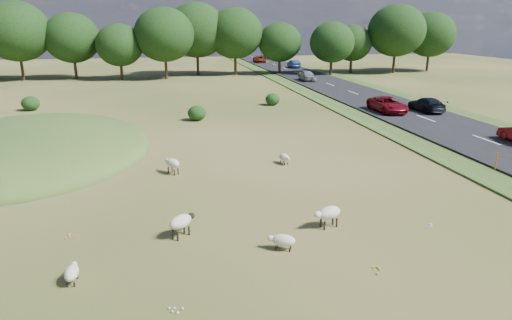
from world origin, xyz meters
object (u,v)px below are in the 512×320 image
Objects in this scene: sheep_2 at (283,240)px; car_2 at (267,56)px; car_6 at (388,104)px; car_3 at (307,76)px; sheep_1 at (284,158)px; sheep_0 at (172,163)px; car_1 at (260,59)px; sheep_4 at (72,272)px; sheep_5 at (181,222)px; marker_post at (496,163)px; car_4 at (294,64)px; sheep_3 at (328,213)px; car_7 at (426,104)px.

sheep_2 is 94.43m from car_2.
car_3 is at bearing 90.00° from car_6.
sheep_0 is at bearing -98.63° from sheep_1.
car_6 is (0.00, -58.09, 0.05)m from car_1.
sheep_4 is 4.69m from sheep_5.
sheep_4 is at bearing -161.37° from marker_post.
car_4 is at bearing 79.22° from car_3.
car_3 reaches higher than sheep_3.
car_2 is 68.24m from car_7.
car_1 reaches higher than sheep_5.
car_1 is 10.38m from car_2.
car_2 is at bearing -90.00° from car_4.
car_2 reaches higher than car_4.
marker_post is 12.40m from sheep_1.
marker_post reaches higher than sheep_2.
car_4 reaches higher than marker_post.
sheep_3 is at bearing 50.76° from car_7.
sheep_2 is 2.90m from sheep_3.
car_6 reaches higher than sheep_4.
car_1 reaches higher than sheep_3.
car_6 is at bearing -138.47° from sheep_3.
sheep_4 is at bearing 41.17° from car_7.
car_7 is (17.66, 13.05, 0.51)m from sheep_1.
car_3 is at bearing 87.08° from marker_post.
marker_post is 0.24× the size of car_2.
sheep_0 is 6.90m from sheep_1.
sheep_5 is 0.30× the size of car_4.
sheep_3 is 27.01m from car_6.
car_4 is 45.08m from car_6.
car_6 is at bearing -7.23° from car_7.
sheep_1 is 0.27× the size of car_4.
sheep_3 is 0.32× the size of car_4.
sheep_0 is 0.28× the size of car_7.
sheep_4 is at bearing -134.15° from car_6.
sheep_3 is 28.85m from car_7.
car_6 is (20.73, 14.08, 0.31)m from sheep_0.
sheep_3 is 1.31× the size of sheep_4.
car_2 is at bearing 84.93° from car_3.
car_7 is (3.80, -25.44, -0.08)m from car_3.
sheep_4 is 0.83× the size of sheep_5.
sheep_2 is at bearing 16.48° from sheep_3.
sheep_5 is 51.69m from car_3.
sheep_2 is at bearing 77.35° from car_2.
sheep_0 is (-18.56, 3.59, 0.04)m from marker_post.
car_3 is 1.02× the size of car_4.
sheep_5 is (-18.46, -4.76, 0.07)m from marker_post.
sheep_5 reaches higher than sheep_4.
car_4 is (0.00, -22.84, -0.03)m from car_2.
car_3 reaches higher than car_4.
sheep_5 reaches higher than sheep_2.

